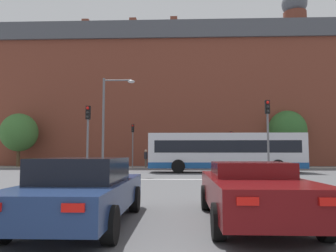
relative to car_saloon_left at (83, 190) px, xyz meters
name	(u,v)px	position (x,y,z in m)	size (l,w,h in m)	color
stop_line_strip	(177,179)	(1.88, 11.67, -0.71)	(7.50, 0.30, 0.01)	silver
far_pavement	(178,167)	(1.88, 26.80, -0.71)	(68.33, 2.50, 0.01)	#A09B91
brick_civic_building	(179,101)	(1.99, 37.96, 7.89)	(43.76, 16.16, 24.04)	brown
car_saloon_left	(83,190)	(0.00, 0.00, 0.00)	(2.03, 4.87, 1.38)	navy
car_roadster_right	(252,191)	(3.61, 0.36, -0.04)	(2.05, 4.90, 1.28)	#600C0F
bus_crossing_lead	(225,152)	(5.51, 18.35, 0.86)	(11.64, 2.70, 2.95)	silver
traffic_light_near_right	(268,126)	(7.16, 12.27, 2.33)	(0.26, 0.31, 4.56)	slate
traffic_light_far_left	(133,139)	(-2.74, 26.05, 2.21)	(0.26, 0.31, 4.37)	slate
traffic_light_near_left	(88,129)	(-3.37, 12.08, 2.14)	(0.26, 0.31, 4.25)	slate
traffic_light_far_right	(231,143)	(7.16, 25.99, 1.75)	(0.26, 0.31, 3.62)	slate
street_lamp_junction	(109,114)	(-2.91, 15.70, 3.45)	(2.27, 0.36, 6.74)	slate
pedestrian_waiting	(146,157)	(-1.43, 26.32, 0.36)	(0.34, 0.45, 1.82)	brown
pedestrian_walking_east	(201,157)	(4.21, 26.36, 0.30)	(0.27, 0.42, 1.73)	#333851
tree_by_building	(287,130)	(13.97, 29.79, 3.27)	(4.15, 4.15, 6.17)	#4C3823
tree_kerbside	(19,132)	(-15.43, 27.96, 2.97)	(3.93, 3.93, 5.76)	#4C3823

